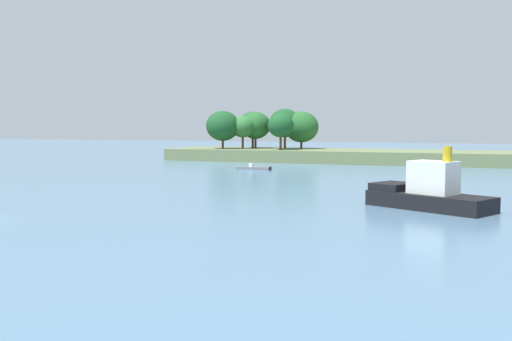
% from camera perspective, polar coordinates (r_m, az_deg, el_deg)
% --- Properties ---
extents(treeline_island, '(81.91, 15.64, 9.94)m').
position_cam_1_polar(treeline_island, '(106.44, 9.15, 2.35)').
color(treeline_island, '#66754C').
rests_on(treeline_island, ground).
extents(fishing_skiff, '(5.36, 1.73, 0.98)m').
position_cam_1_polar(fishing_skiff, '(85.86, -0.26, 0.23)').
color(fishing_skiff, slate).
rests_on(fishing_skiff, ground).
extents(tugboat, '(10.41, 7.84, 5.05)m').
position_cam_1_polar(tugboat, '(47.65, 16.72, -2.13)').
color(tugboat, black).
rests_on(tugboat, ground).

